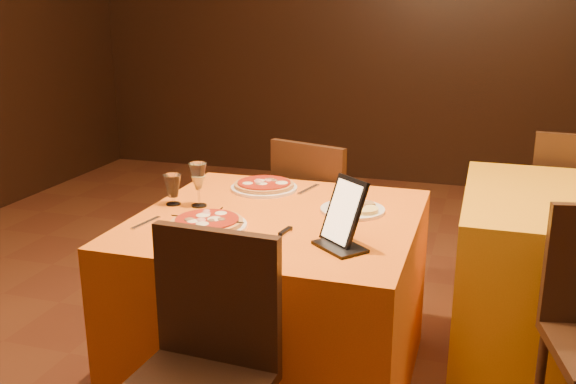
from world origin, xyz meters
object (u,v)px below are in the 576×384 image
(main_table, at_px, (278,301))
(water_glass, at_px, (173,190))
(tablet, at_px, (344,211))
(chair_main_far, at_px, (326,222))
(pizza_near, at_px, (207,224))
(chair_side_far, at_px, (568,207))
(wine_glass, at_px, (198,185))
(pizza_far, at_px, (264,186))

(main_table, bearing_deg, water_glass, 178.59)
(tablet, bearing_deg, chair_main_far, 147.51)
(pizza_near, bearing_deg, chair_main_far, 78.40)
(chair_side_far, xyz_separation_m, water_glass, (-1.72, -1.47, 0.36))
(wine_glass, height_order, water_glass, wine_glass)
(main_table, height_order, tablet, tablet)
(chair_main_far, height_order, water_glass, chair_main_far)
(main_table, relative_size, chair_main_far, 1.21)
(chair_side_far, bearing_deg, main_table, 54.39)
(main_table, height_order, wine_glass, wine_glass)
(pizza_far, distance_m, tablet, 0.76)
(pizza_near, bearing_deg, pizza_far, 86.52)
(chair_side_far, height_order, pizza_near, chair_side_far)
(chair_main_far, bearing_deg, pizza_near, 96.00)
(main_table, xyz_separation_m, water_glass, (-0.47, 0.01, 0.44))
(pizza_far, bearing_deg, wine_glass, -118.72)
(main_table, bearing_deg, chair_side_far, 49.82)
(wine_glass, relative_size, tablet, 0.78)
(wine_glass, bearing_deg, main_table, -3.57)
(pizza_near, bearing_deg, main_table, 44.76)
(chair_main_far, xyz_separation_m, pizza_far, (-0.18, -0.48, 0.31))
(main_table, bearing_deg, pizza_far, 117.48)
(chair_main_far, bearing_deg, pizza_far, 87.20)
(chair_main_far, bearing_deg, chair_side_far, -134.65)
(pizza_near, bearing_deg, chair_side_far, 49.15)
(water_glass, bearing_deg, chair_main_far, 59.99)
(main_table, height_order, pizza_far, pizza_far)
(pizza_near, distance_m, wine_glass, 0.28)
(chair_side_far, distance_m, tablet, 1.98)
(chair_side_far, height_order, water_glass, chair_side_far)
(wine_glass, bearing_deg, water_glass, -174.72)
(chair_main_far, xyz_separation_m, water_glass, (-0.47, -0.81, 0.36))
(water_glass, xyz_separation_m, tablet, (0.79, -0.23, 0.06))
(chair_side_far, xyz_separation_m, pizza_far, (-1.43, -1.14, 0.31))
(wine_glass, distance_m, tablet, 0.72)
(pizza_near, height_order, water_glass, water_glass)
(chair_main_far, relative_size, chair_side_far, 1.00)
(pizza_near, bearing_deg, wine_glass, 121.46)
(chair_main_far, distance_m, water_glass, 1.00)
(pizza_far, xyz_separation_m, wine_glass, (-0.18, -0.32, 0.08))
(water_glass, bearing_deg, chair_side_far, 40.52)
(pizza_far, relative_size, tablet, 1.25)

